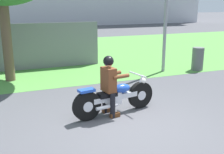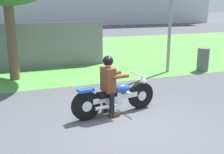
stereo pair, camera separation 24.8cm
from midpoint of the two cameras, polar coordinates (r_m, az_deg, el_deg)
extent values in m
plane|color=#4C4C51|center=(5.99, 2.52, -10.13)|extent=(120.00, 120.00, 0.00)
cube|color=#549342|center=(14.63, -12.63, 4.65)|extent=(60.00, 12.00, 0.01)
cylinder|color=black|center=(6.90, 4.85, -3.71)|extent=(0.68, 0.23, 0.67)
cylinder|color=silver|center=(6.90, 4.85, -3.71)|extent=(0.25, 0.18, 0.23)
cylinder|color=black|center=(6.19, -6.36, -5.99)|extent=(0.68, 0.23, 0.67)
cylinder|color=silver|center=(6.19, -6.36, -5.99)|extent=(0.25, 0.18, 0.23)
cube|color=silver|center=(6.49, -0.44, -4.15)|extent=(1.19, 0.34, 0.12)
cube|color=silver|center=(6.47, -0.82, -4.39)|extent=(0.36, 0.29, 0.28)
ellipsoid|color=#1E47B2|center=(6.52, 0.91, -2.38)|extent=(0.47, 0.31, 0.22)
cube|color=black|center=(6.35, -2.15, -3.63)|extent=(0.47, 0.31, 0.10)
cube|color=#1E47B2|center=(6.07, -6.45, -2.78)|extent=(0.39, 0.26, 0.06)
cylinder|color=silver|center=(6.80, 4.55, -1.79)|extent=(0.26, 0.09, 0.53)
cylinder|color=silver|center=(6.69, 4.26, 0.52)|extent=(0.15, 0.66, 0.04)
sphere|color=white|center=(6.83, 5.32, -0.76)|extent=(0.16, 0.16, 0.16)
cylinder|color=silver|center=(6.28, -2.14, -6.18)|extent=(0.56, 0.17, 0.08)
cylinder|color=black|center=(6.59, -2.59, -4.98)|extent=(0.12, 0.12, 0.58)
cube|color=#593319|center=(6.71, -2.12, -6.83)|extent=(0.25, 0.14, 0.10)
cylinder|color=black|center=(6.30, -1.00, -5.94)|extent=(0.12, 0.12, 0.58)
cube|color=#593319|center=(6.42, -0.53, -7.86)|extent=(0.25, 0.14, 0.10)
cube|color=brown|center=(6.27, -1.86, -0.54)|extent=(0.28, 0.41, 0.56)
cylinder|color=brown|center=(6.50, -0.92, 0.75)|extent=(0.43, 0.16, 0.09)
cylinder|color=brown|center=(6.21, 0.67, 0.10)|extent=(0.43, 0.16, 0.09)
sphere|color=#D8A884|center=(6.17, -1.89, 3.04)|extent=(0.20, 0.20, 0.20)
sphere|color=black|center=(6.17, -1.89, 3.31)|extent=(0.24, 0.24, 0.24)
cylinder|color=brown|center=(9.80, -21.56, 6.82)|extent=(0.32, 0.32, 2.65)
cylinder|color=#595E5B|center=(11.22, 16.67, 3.60)|extent=(0.45, 0.45, 0.89)
cube|color=slate|center=(11.29, -20.84, 5.66)|extent=(7.00, 0.06, 1.80)
camera|label=1|loc=(0.12, -91.09, -0.29)|focal=44.28mm
camera|label=2|loc=(0.12, 88.91, 0.29)|focal=44.28mm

